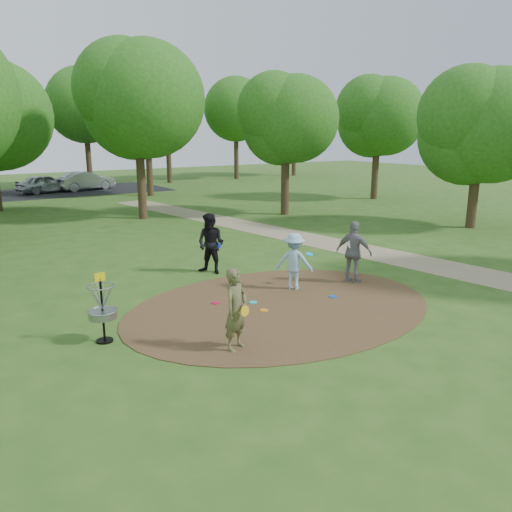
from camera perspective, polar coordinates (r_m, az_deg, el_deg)
ground at (r=13.00m, az=2.92°, el=-5.78°), size 100.00×100.00×0.00m
dirt_clearing at (r=12.99m, az=2.93°, el=-5.74°), size 8.40×8.40×0.02m
footpath at (r=18.68m, az=15.49°, el=-0.12°), size 7.55×39.89×0.01m
parking_lot at (r=41.14m, az=-20.30°, el=6.98°), size 14.00×8.00×0.01m
player_observer_with_disc at (r=10.23m, az=-2.31°, el=-6.15°), size 0.75×0.64×1.74m
player_throwing_with_disc at (r=14.22m, az=4.40°, el=-0.63°), size 1.26×1.19×1.63m
player_walking_with_disc at (r=15.82m, az=-5.18°, el=1.41°), size 1.11×1.18×1.93m
player_waiting_with_disc at (r=15.04m, az=11.12°, el=0.42°), size 0.88×1.18×1.87m
disc_ground_cyan at (r=13.20m, az=-0.35°, el=-5.31°), size 0.22×0.22×0.02m
disc_ground_blue at (r=13.81m, az=8.79°, el=-4.61°), size 0.22×0.22×0.02m
disc_ground_red at (r=13.20m, az=-4.63°, el=-5.36°), size 0.22×0.22×0.02m
car_left at (r=40.51m, az=-22.99°, el=7.62°), size 4.31×2.75×1.37m
car_right at (r=41.35m, az=-18.88°, el=8.12°), size 4.57×2.39×1.43m
disc_ground_orange at (r=12.63m, az=0.91°, el=-6.23°), size 0.22×0.22×0.02m
disc_golf_basket at (r=11.08m, az=-17.20°, el=-5.16°), size 0.63×0.63×1.54m
tree_ring at (r=21.02m, az=-10.99°, el=15.77°), size 37.09×45.29×8.66m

